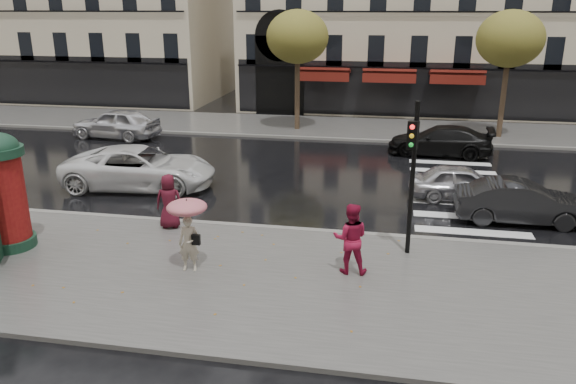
% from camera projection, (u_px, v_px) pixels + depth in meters
% --- Properties ---
extents(ground, '(160.00, 160.00, 0.00)m').
position_uv_depth(ground, '(258.00, 273.00, 14.96)').
color(ground, black).
rests_on(ground, ground).
extents(near_sidewalk, '(90.00, 7.00, 0.12)m').
position_uv_depth(near_sidewalk, '(254.00, 279.00, 14.48)').
color(near_sidewalk, '#474744').
rests_on(near_sidewalk, ground).
extents(far_sidewalk, '(90.00, 6.00, 0.12)m').
position_uv_depth(far_sidewalk, '(334.00, 127.00, 32.68)').
color(far_sidewalk, '#474744').
rests_on(far_sidewalk, ground).
extents(near_kerb, '(90.00, 0.25, 0.14)m').
position_uv_depth(near_kerb, '(280.00, 229.00, 17.74)').
color(near_kerb, slate).
rests_on(near_kerb, ground).
extents(far_kerb, '(90.00, 0.25, 0.14)m').
position_uv_depth(far_kerb, '(328.00, 139.00, 29.87)').
color(far_kerb, slate).
rests_on(far_kerb, ground).
extents(zebra_crossing, '(3.60, 11.75, 0.01)m').
position_uv_depth(zebra_crossing, '(456.00, 181.00, 22.88)').
color(zebra_crossing, silver).
rests_on(zebra_crossing, ground).
extents(tree_far_left, '(3.40, 3.40, 6.64)m').
position_uv_depth(tree_far_left, '(298.00, 37.00, 30.49)').
color(tree_far_left, '#38281C').
rests_on(tree_far_left, ground).
extents(tree_far_right, '(3.40, 3.40, 6.64)m').
position_uv_depth(tree_far_right, '(510.00, 39.00, 28.58)').
color(tree_far_right, '#38281C').
rests_on(tree_far_right, ground).
extents(woman_umbrella, '(1.05, 1.05, 2.01)m').
position_uv_depth(woman_umbrella, '(188.00, 223.00, 14.46)').
color(woman_umbrella, '#BCB09B').
rests_on(woman_umbrella, near_sidewalk).
extents(woman_red, '(0.96, 0.77, 1.89)m').
position_uv_depth(woman_red, '(351.00, 238.00, 14.47)').
color(woman_red, maroon).
rests_on(woman_red, near_sidewalk).
extents(man_burgundy, '(0.92, 0.68, 1.73)m').
position_uv_depth(man_burgundy, '(169.00, 201.00, 17.48)').
color(man_burgundy, '#480E1B').
rests_on(man_burgundy, near_sidewalk).
extents(morris_column, '(1.41, 1.41, 3.80)m').
position_uv_depth(morris_column, '(2.00, 187.00, 15.75)').
color(morris_column, '#143423').
rests_on(morris_column, near_sidewalk).
extents(traffic_light, '(0.32, 0.42, 4.30)m').
position_uv_depth(traffic_light, '(413.00, 165.00, 15.04)').
color(traffic_light, black).
rests_on(traffic_light, near_sidewalk).
extents(car_silver, '(3.84, 1.67, 1.29)m').
position_uv_depth(car_silver, '(462.00, 183.00, 20.48)').
color(car_silver, '#B7B6BB').
rests_on(car_silver, ground).
extents(car_darkgrey, '(4.21, 1.50, 1.38)m').
position_uv_depth(car_darkgrey, '(521.00, 202.00, 18.28)').
color(car_darkgrey, black).
rests_on(car_darkgrey, ground).
extents(car_white, '(6.06, 3.24, 1.62)m').
position_uv_depth(car_white, '(140.00, 168.00, 21.77)').
color(car_white, silver).
rests_on(car_white, ground).
extents(car_black, '(4.95, 2.31, 1.40)m').
position_uv_depth(car_black, '(440.00, 141.00, 26.64)').
color(car_black, black).
rests_on(car_black, ground).
extents(car_far_silver, '(4.92, 2.42, 1.61)m').
position_uv_depth(car_far_silver, '(116.00, 123.00, 30.04)').
color(car_far_silver, silver).
rests_on(car_far_silver, ground).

